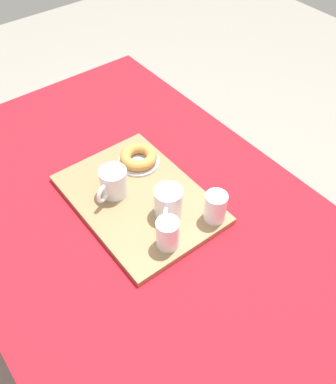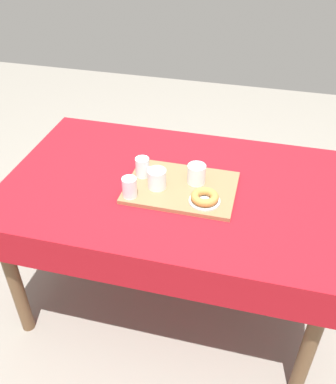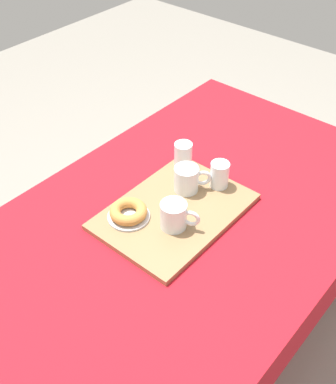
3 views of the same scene
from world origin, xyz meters
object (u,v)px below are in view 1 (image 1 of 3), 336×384
object	(u,v)px
dining_table	(140,233)
donut_plate_left	(139,162)
water_glass_near	(168,234)
serving_tray	(139,199)
tea_mug_left	(168,203)
sugar_donut_left	(139,157)
tea_mug_right	(113,183)
water_glass_far	(215,208)

from	to	relation	value
dining_table	donut_plate_left	bearing A→B (deg)	-35.48
water_glass_near	dining_table	bearing A→B (deg)	-2.36
serving_tray	tea_mug_left	xyz separation A→B (m)	(-0.10, -0.03, 0.05)
water_glass_near	sugar_donut_left	size ratio (longest dim) A/B	0.76
sugar_donut_left	dining_table	bearing A→B (deg)	144.52
tea_mug_right	water_glass_far	world-z (taller)	water_glass_far
water_glass_far	donut_plate_left	distance (m)	0.32
serving_tray	sugar_donut_left	xyz separation A→B (m)	(0.12, -0.08, 0.03)
tea_mug_right	water_glass_near	xyz separation A→B (m)	(-0.24, -0.01, 0.00)
serving_tray	water_glass_far	xyz separation A→B (m)	(-0.20, -0.12, 0.05)
dining_table	water_glass_near	distance (m)	0.21
water_glass_near	water_glass_far	xyz separation A→B (m)	(-0.01, -0.16, -0.00)
tea_mug_right	water_glass_far	bearing A→B (deg)	-145.97
dining_table	serving_tray	distance (m)	0.11
dining_table	donut_plate_left	world-z (taller)	donut_plate_left
tea_mug_left	water_glass_near	bearing A→B (deg)	141.40
water_glass_near	water_glass_far	world-z (taller)	same
dining_table	serving_tray	xyz separation A→B (m)	(0.04, -0.03, 0.10)
water_glass_near	donut_plate_left	distance (m)	0.33
sugar_donut_left	donut_plate_left	bearing A→B (deg)	-90.00
serving_tray	sugar_donut_left	size ratio (longest dim) A/B	4.06
serving_tray	water_glass_near	distance (m)	0.20
serving_tray	donut_plate_left	size ratio (longest dim) A/B	3.60
serving_tray	donut_plate_left	bearing A→B (deg)	-35.45
tea_mug_left	water_glass_near	xyz separation A→B (m)	(-0.09, 0.07, 0.00)
dining_table	donut_plate_left	distance (m)	0.23
dining_table	water_glass_far	xyz separation A→B (m)	(-0.15, -0.15, 0.15)
dining_table	water_glass_near	bearing A→B (deg)	177.64
water_glass_far	sugar_donut_left	world-z (taller)	water_glass_far
tea_mug_right	donut_plate_left	world-z (taller)	tea_mug_right
donut_plate_left	sugar_donut_left	size ratio (longest dim) A/B	1.13
donut_plate_left	tea_mug_left	bearing A→B (deg)	166.52
tea_mug_left	water_glass_far	size ratio (longest dim) A/B	1.16
donut_plate_left	water_glass_near	bearing A→B (deg)	158.44
water_glass_far	serving_tray	bearing A→B (deg)	32.37
water_glass_near	water_glass_far	size ratio (longest dim) A/B	1.00
serving_tray	tea_mug_left	distance (m)	0.12
dining_table	water_glass_far	world-z (taller)	water_glass_far
tea_mug_left	water_glass_far	distance (m)	0.13
tea_mug_right	water_glass_near	size ratio (longest dim) A/B	1.32
water_glass_near	donut_plate_left	bearing A→B (deg)	-21.56
serving_tray	sugar_donut_left	bearing A→B (deg)	-35.45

